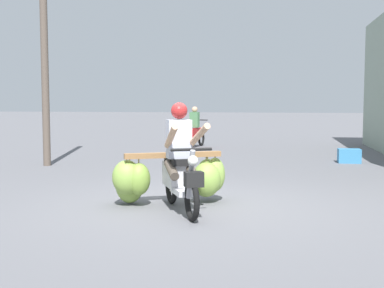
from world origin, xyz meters
TOP-DOWN VIEW (x-y plane):
  - ground_plane at (0.00, 0.00)m, footprint 120.00×120.00m
  - motorbike_main_loaded at (-0.25, -0.03)m, footprint 1.78×1.99m
  - motorbike_distant_ahead_left at (-1.41, 9.58)m, footprint 0.58×1.60m
  - produce_crate at (3.19, 5.98)m, footprint 0.56×0.40m
  - utility_pole at (-4.25, 4.18)m, footprint 0.18×0.18m

SIDE VIEW (x-z plane):
  - ground_plane at x=0.00m, z-range 0.00..0.00m
  - produce_crate at x=3.19m, z-range 0.00..0.36m
  - motorbike_main_loaded at x=-0.25m, z-range -0.30..1.28m
  - motorbike_distant_ahead_left at x=-1.41m, z-range -0.13..1.27m
  - utility_pole at x=-4.25m, z-range 0.00..6.65m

